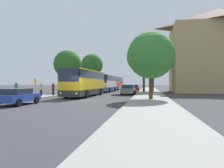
{
  "coord_description": "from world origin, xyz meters",
  "views": [
    {
      "loc": [
        6.73,
        -21.55,
        1.78
      ],
      "look_at": [
        1.1,
        12.71,
        1.6
      ],
      "focal_mm": 35.0,
      "sensor_mm": 36.0,
      "label": 1
    }
  ],
  "objects_px": {
    "parked_car_right_near": "(128,90)",
    "tree_left_far": "(92,65)",
    "pedestrian_walking_back": "(41,89)",
    "bus_middle": "(106,83)",
    "tree_right_mid": "(151,55)",
    "pedestrian_waiting_near": "(16,90)",
    "bus_front": "(85,83)",
    "parked_car_left_curb": "(18,96)",
    "pedestrian_waiting_far": "(53,89)",
    "tree_left_near": "(68,64)",
    "bus_rear": "(115,83)",
    "tree_right_far": "(144,57)",
    "parked_car_right_far": "(134,88)",
    "bus_stop_sign": "(35,85)",
    "tree_right_near": "(153,61)"
  },
  "relations": [
    {
      "from": "tree_right_far",
      "to": "parked_car_left_curb",
      "type": "bearing_deg",
      "value": -113.04
    },
    {
      "from": "tree_right_far",
      "to": "bus_middle",
      "type": "bearing_deg",
      "value": 156.37
    },
    {
      "from": "bus_front",
      "to": "tree_left_far",
      "type": "bearing_deg",
      "value": 103.47
    },
    {
      "from": "parked_car_left_curb",
      "to": "tree_right_near",
      "type": "height_order",
      "value": "tree_right_near"
    },
    {
      "from": "tree_left_near",
      "to": "tree_right_far",
      "type": "height_order",
      "value": "tree_right_far"
    },
    {
      "from": "bus_rear",
      "to": "parked_car_right_near",
      "type": "relative_size",
      "value": 2.47
    },
    {
      "from": "bus_middle",
      "to": "tree_right_mid",
      "type": "distance_m",
      "value": 21.28
    },
    {
      "from": "bus_rear",
      "to": "tree_right_near",
      "type": "relative_size",
      "value": 1.27
    },
    {
      "from": "tree_right_far",
      "to": "parked_car_right_near",
      "type": "bearing_deg",
      "value": -109.52
    },
    {
      "from": "parked_car_right_far",
      "to": "pedestrian_walking_back",
      "type": "xyz_separation_m",
      "value": [
        -10.53,
        -19.15,
        0.23
      ]
    },
    {
      "from": "parked_car_left_curb",
      "to": "pedestrian_walking_back",
      "type": "relative_size",
      "value": 2.55
    },
    {
      "from": "bus_front",
      "to": "tree_right_mid",
      "type": "relative_size",
      "value": 1.73
    },
    {
      "from": "bus_front",
      "to": "parked_car_right_near",
      "type": "distance_m",
      "value": 7.24
    },
    {
      "from": "bus_stop_sign",
      "to": "tree_right_near",
      "type": "relative_size",
      "value": 0.25
    },
    {
      "from": "pedestrian_walking_back",
      "to": "tree_left_near",
      "type": "relative_size",
      "value": 0.22
    },
    {
      "from": "tree_left_far",
      "to": "tree_left_near",
      "type": "bearing_deg",
      "value": -91.29
    },
    {
      "from": "parked_car_right_near",
      "to": "pedestrian_walking_back",
      "type": "height_order",
      "value": "pedestrian_walking_back"
    },
    {
      "from": "parked_car_right_near",
      "to": "parked_car_right_far",
      "type": "distance_m",
      "value": 12.01
    },
    {
      "from": "parked_car_right_near",
      "to": "tree_right_mid",
      "type": "relative_size",
      "value": 0.66
    },
    {
      "from": "pedestrian_waiting_far",
      "to": "pedestrian_walking_back",
      "type": "xyz_separation_m",
      "value": [
        -0.85,
        -1.7,
        -0.04
      ]
    },
    {
      "from": "bus_front",
      "to": "pedestrian_waiting_near",
      "type": "relative_size",
      "value": 6.73
    },
    {
      "from": "tree_left_far",
      "to": "bus_front",
      "type": "bearing_deg",
      "value": -77.63
    },
    {
      "from": "parked_car_right_near",
      "to": "tree_right_near",
      "type": "distance_m",
      "value": 11.91
    },
    {
      "from": "pedestrian_waiting_far",
      "to": "tree_left_near",
      "type": "height_order",
      "value": "tree_left_near"
    },
    {
      "from": "bus_stop_sign",
      "to": "pedestrian_waiting_near",
      "type": "relative_size",
      "value": 1.25
    },
    {
      "from": "bus_middle",
      "to": "parked_car_right_near",
      "type": "relative_size",
      "value": 2.25
    },
    {
      "from": "pedestrian_walking_back",
      "to": "tree_right_mid",
      "type": "xyz_separation_m",
      "value": [
        13.57,
        -2.85,
        3.63
      ]
    },
    {
      "from": "pedestrian_waiting_near",
      "to": "tree_right_mid",
      "type": "distance_m",
      "value": 15.14
    },
    {
      "from": "bus_front",
      "to": "pedestrian_waiting_far",
      "type": "height_order",
      "value": "bus_front"
    },
    {
      "from": "parked_car_right_near",
      "to": "tree_left_far",
      "type": "relative_size",
      "value": 0.52
    },
    {
      "from": "bus_front",
      "to": "bus_stop_sign",
      "type": "distance_m",
      "value": 6.36
    },
    {
      "from": "tree_right_mid",
      "to": "parked_car_left_curb",
      "type": "bearing_deg",
      "value": -148.21
    },
    {
      "from": "parked_car_left_curb",
      "to": "tree_right_mid",
      "type": "relative_size",
      "value": 0.61
    },
    {
      "from": "pedestrian_waiting_near",
      "to": "tree_right_near",
      "type": "height_order",
      "value": "tree_right_near"
    },
    {
      "from": "tree_left_near",
      "to": "tree_right_far",
      "type": "bearing_deg",
      "value": 12.62
    },
    {
      "from": "parked_car_left_curb",
      "to": "parked_car_right_far",
      "type": "distance_m",
      "value": 29.62
    },
    {
      "from": "parked_car_right_far",
      "to": "tree_left_far",
      "type": "height_order",
      "value": "tree_left_far"
    },
    {
      "from": "bus_rear",
      "to": "pedestrian_waiting_near",
      "type": "height_order",
      "value": "bus_rear"
    },
    {
      "from": "tree_right_mid",
      "to": "tree_left_near",
      "type": "bearing_deg",
      "value": 136.67
    },
    {
      "from": "pedestrian_waiting_near",
      "to": "tree_left_near",
      "type": "bearing_deg",
      "value": 143.46
    },
    {
      "from": "tree_right_near",
      "to": "parked_car_right_far",
      "type": "bearing_deg",
      "value": 151.0
    },
    {
      "from": "bus_stop_sign",
      "to": "pedestrian_waiting_far",
      "type": "bearing_deg",
      "value": 78.18
    },
    {
      "from": "parked_car_right_far",
      "to": "pedestrian_walking_back",
      "type": "bearing_deg",
      "value": 58.35
    },
    {
      "from": "pedestrian_waiting_near",
      "to": "tree_left_far",
      "type": "relative_size",
      "value": 0.2
    },
    {
      "from": "pedestrian_waiting_near",
      "to": "parked_car_left_curb",
      "type": "bearing_deg",
      "value": 0.33
    },
    {
      "from": "bus_rear",
      "to": "tree_right_far",
      "type": "distance_m",
      "value": 18.49
    },
    {
      "from": "parked_car_right_near",
      "to": "tree_left_far",
      "type": "xyz_separation_m",
      "value": [
        -10.46,
        18.61,
        5.4
      ]
    },
    {
      "from": "parked_car_right_far",
      "to": "tree_right_mid",
      "type": "distance_m",
      "value": 22.54
    },
    {
      "from": "tree_left_far",
      "to": "tree_right_near",
      "type": "bearing_deg",
      "value": -31.15
    },
    {
      "from": "pedestrian_waiting_far",
      "to": "tree_left_near",
      "type": "xyz_separation_m",
      "value": [
        -1.26,
        8.64,
        4.0
      ]
    }
  ]
}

